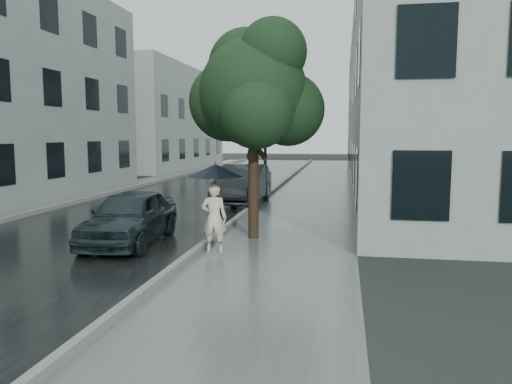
% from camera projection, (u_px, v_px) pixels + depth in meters
% --- Properties ---
extents(ground, '(120.00, 120.00, 0.00)m').
position_uv_depth(ground, '(257.00, 270.00, 9.95)').
color(ground, black).
rests_on(ground, ground).
extents(sidewalk, '(3.50, 60.00, 0.01)m').
position_uv_depth(sidewalk, '(310.00, 196.00, 21.64)').
color(sidewalk, slate).
rests_on(sidewalk, ground).
extents(kerb_near, '(0.15, 60.00, 0.15)m').
position_uv_depth(kerb_near, '(269.00, 194.00, 21.95)').
color(kerb_near, slate).
rests_on(kerb_near, ground).
extents(asphalt_road, '(6.85, 60.00, 0.00)m').
position_uv_depth(asphalt_road, '(192.00, 194.00, 22.56)').
color(asphalt_road, black).
rests_on(asphalt_road, ground).
extents(kerb_far, '(0.15, 60.00, 0.15)m').
position_uv_depth(kerb_far, '(120.00, 191.00, 23.16)').
color(kerb_far, slate).
rests_on(kerb_far, ground).
extents(sidewalk_far, '(1.70, 60.00, 0.01)m').
position_uv_depth(sidewalk_far, '(101.00, 192.00, 23.33)').
color(sidewalk_far, '#4C5451').
rests_on(sidewalk_far, ground).
extents(building_near, '(7.02, 36.00, 9.00)m').
position_uv_depth(building_near, '(415.00, 101.00, 27.56)').
color(building_near, gray).
rests_on(building_near, ground).
extents(building_far_b, '(7.02, 18.00, 8.00)m').
position_uv_depth(building_far_b, '(155.00, 118.00, 41.21)').
color(building_far_b, gray).
rests_on(building_far_b, ground).
extents(pedestrian, '(0.61, 0.42, 1.59)m').
position_uv_depth(pedestrian, '(214.00, 218.00, 11.27)').
color(pedestrian, beige).
rests_on(pedestrian, sidewalk).
extents(umbrella, '(1.54, 1.54, 1.14)m').
position_uv_depth(umbrella, '(215.00, 170.00, 11.11)').
color(umbrella, black).
rests_on(umbrella, ground).
extents(street_tree, '(3.57, 3.24, 5.52)m').
position_uv_depth(street_tree, '(254.00, 91.00, 12.66)').
color(street_tree, '#332619').
rests_on(street_tree, ground).
extents(lamp_post, '(0.85, 0.32, 4.74)m').
position_uv_depth(lamp_post, '(261.00, 133.00, 19.95)').
color(lamp_post, black).
rests_on(lamp_post, ground).
extents(car_near, '(1.79, 3.97, 1.32)m').
position_uv_depth(car_near, '(130.00, 217.00, 12.28)').
color(car_near, black).
rests_on(car_near, ground).
extents(car_far, '(1.61, 4.58, 1.51)m').
position_uv_depth(car_far, '(243.00, 184.00, 19.43)').
color(car_far, '#232729').
rests_on(car_far, ground).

